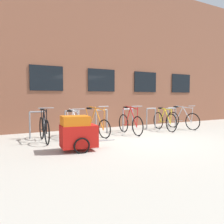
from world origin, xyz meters
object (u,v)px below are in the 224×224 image
(bicycle_yellow, at_px, (164,121))
(bicycle_red, at_px, (130,123))
(bicycle_silver, at_px, (182,119))
(bike_trailer, at_px, (78,133))
(bicycle_black, at_px, (44,128))
(bicycle_white, at_px, (73,127))
(bicycle_orange, at_px, (95,126))

(bicycle_yellow, distance_m, bicycle_red, 1.76)
(bicycle_silver, distance_m, bicycle_red, 2.82)
(bicycle_yellow, distance_m, bike_trailer, 4.78)
(bicycle_yellow, relative_size, bike_trailer, 1.16)
(bicycle_black, bearing_deg, bicycle_red, -0.25)
(bicycle_white, xyz_separation_m, bicycle_black, (-0.96, -0.05, 0.01))
(bicycle_white, bearing_deg, bicycle_black, -176.87)
(bicycle_red, bearing_deg, bike_trailer, -148.09)
(bicycle_white, relative_size, bicycle_black, 0.97)
(bicycle_white, relative_size, bicycle_silver, 0.94)
(bicycle_black, height_order, bicycle_red, bicycle_black)
(bicycle_white, distance_m, bicycle_black, 0.96)
(bicycle_orange, xyz_separation_m, bike_trailer, (-1.30, -1.81, 0.09))
(bicycle_silver, relative_size, bicycle_red, 1.03)
(bicycle_yellow, bearing_deg, bicycle_orange, 178.90)
(bicycle_black, relative_size, bicycle_orange, 1.05)
(bicycle_yellow, height_order, bicycle_silver, bicycle_silver)
(bicycle_black, bearing_deg, bicycle_silver, 1.00)
(bicycle_yellow, xyz_separation_m, bicycle_orange, (-3.15, 0.06, -0.02))
(bicycle_white, distance_m, bicycle_orange, 0.84)
(bicycle_red, height_order, bike_trailer, bicycle_red)
(bicycle_orange, bearing_deg, bicycle_red, -5.59)
(bike_trailer, bearing_deg, bicycle_white, 75.04)
(bicycle_black, height_order, bike_trailer, bicycle_black)
(bicycle_white, bearing_deg, bicycle_yellow, 0.14)
(bicycle_silver, xyz_separation_m, bicycle_red, (-2.81, -0.12, 0.00))
(bicycle_red, bearing_deg, bicycle_orange, 174.41)
(bike_trailer, bearing_deg, bicycle_silver, 18.07)
(bicycle_silver, height_order, bicycle_orange, bicycle_orange)
(bicycle_white, distance_m, bicycle_silver, 5.04)
(bicycle_yellow, height_order, bicycle_red, bicycle_red)
(bicycle_yellow, bearing_deg, bike_trailer, -158.49)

